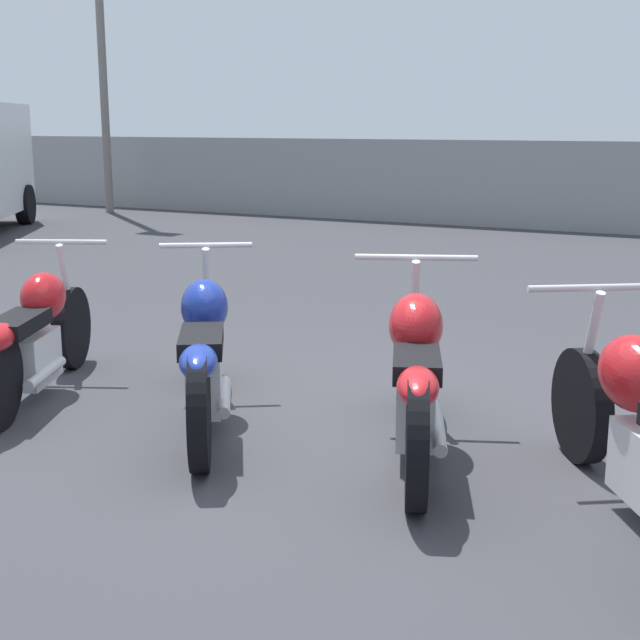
# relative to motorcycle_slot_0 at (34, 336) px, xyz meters

# --- Properties ---
(ground_plane) EXTENTS (60.00, 60.00, 0.00)m
(ground_plane) POSITION_rel_motorcycle_slot_0_xyz_m (1.93, 0.37, -0.41)
(ground_plane) COLOR #38383D
(fence_back) EXTENTS (40.00, 0.04, 1.49)m
(fence_back) POSITION_rel_motorcycle_slot_0_xyz_m (1.93, 10.96, 0.33)
(fence_back) COLOR gray
(fence_back) RESTS_ON ground_plane
(motorcycle_slot_0) EXTENTS (1.00, 1.84, 0.97)m
(motorcycle_slot_0) POSITION_rel_motorcycle_slot_0_xyz_m (0.00, 0.00, 0.00)
(motorcycle_slot_0) COLOR black
(motorcycle_slot_0) RESTS_ON ground_plane
(motorcycle_slot_1) EXTENTS (1.29, 1.93, 1.01)m
(motorcycle_slot_1) POSITION_rel_motorcycle_slot_0_xyz_m (1.29, 0.08, 0.01)
(motorcycle_slot_1) COLOR black
(motorcycle_slot_1) RESTS_ON ground_plane
(motorcycle_slot_2) EXTENTS (1.03, 1.98, 1.02)m
(motorcycle_slot_2) POSITION_rel_motorcycle_slot_0_xyz_m (2.61, 0.18, 0.03)
(motorcycle_slot_2) COLOR black
(motorcycle_slot_2) RESTS_ON ground_plane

